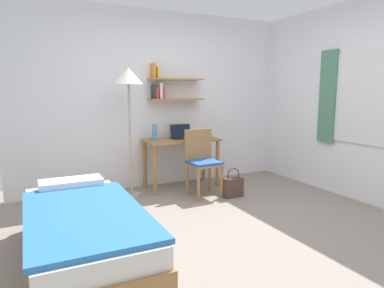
# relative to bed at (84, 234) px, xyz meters

# --- Properties ---
(ground_plane) EXTENTS (5.28, 5.28, 0.00)m
(ground_plane) POSITION_rel_bed_xyz_m (1.50, 0.01, -0.24)
(ground_plane) COLOR gray
(wall_back) EXTENTS (4.40, 0.27, 2.60)m
(wall_back) POSITION_rel_bed_xyz_m (1.50, 2.03, 1.06)
(wall_back) COLOR white
(wall_back) RESTS_ON ground_plane
(wall_right) EXTENTS (0.10, 4.40, 2.60)m
(wall_right) POSITION_rel_bed_xyz_m (3.52, 0.02, 1.06)
(wall_right) COLOR white
(wall_right) RESTS_ON ground_plane
(bed) EXTENTS (0.90, 1.92, 0.54)m
(bed) POSITION_rel_bed_xyz_m (0.00, 0.00, 0.00)
(bed) COLOR #9E703D
(bed) RESTS_ON ground_plane
(desk) EXTENTS (1.09, 0.53, 0.73)m
(desk) POSITION_rel_bed_xyz_m (1.68, 1.71, 0.35)
(desk) COLOR #9E703D
(desk) RESTS_ON ground_plane
(desk_chair) EXTENTS (0.44, 0.41, 0.91)m
(desk_chair) POSITION_rel_bed_xyz_m (1.77, 1.22, 0.26)
(desk_chair) COLOR #9E703D
(desk_chair) RESTS_ON ground_plane
(standing_lamp) EXTENTS (0.38, 0.38, 1.74)m
(standing_lamp) POSITION_rel_bed_xyz_m (0.88, 1.62, 1.29)
(standing_lamp) COLOR #B2A893
(standing_lamp) RESTS_ON ground_plane
(laptop) EXTENTS (0.34, 0.22, 0.21)m
(laptop) POSITION_rel_bed_xyz_m (1.72, 1.78, 0.54)
(laptop) COLOR black
(laptop) RESTS_ON desk
(water_bottle) EXTENTS (0.07, 0.07, 0.23)m
(water_bottle) POSITION_rel_bed_xyz_m (1.29, 1.79, 0.60)
(water_bottle) COLOR #4C99DB
(water_bottle) RESTS_ON desk
(book_stack) EXTENTS (0.17, 0.23, 0.05)m
(book_stack) POSITION_rel_bed_xyz_m (2.05, 1.68, 0.52)
(book_stack) COLOR #333338
(book_stack) RESTS_ON desk
(handbag) EXTENTS (0.27, 0.12, 0.41)m
(handbag) POSITION_rel_bed_xyz_m (2.10, 0.95, -0.10)
(handbag) COLOR #4C382D
(handbag) RESTS_ON ground_plane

